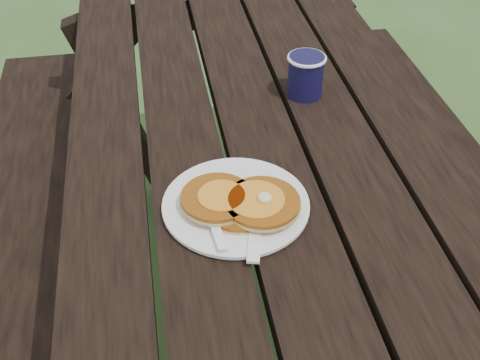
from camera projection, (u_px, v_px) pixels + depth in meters
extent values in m
plane|color=#325122|center=(248.00, 327.00, 1.74)|extent=(60.00, 60.00, 0.00)
cube|color=black|center=(251.00, 116.00, 1.28)|extent=(0.75, 1.80, 0.04)
cube|color=black|center=(15.00, 247.00, 1.39)|extent=(0.25, 1.80, 0.04)
cube|color=black|center=(462.00, 193.00, 1.54)|extent=(0.25, 1.80, 0.04)
cylinder|color=white|center=(236.00, 205.00, 1.02)|extent=(0.26, 0.26, 0.01)
cylinder|color=#964F10|center=(239.00, 206.00, 1.00)|extent=(0.12, 0.12, 0.01)
cylinder|color=#964F10|center=(217.00, 198.00, 1.00)|extent=(0.12, 0.12, 0.01)
cylinder|color=#964F10|center=(262.00, 203.00, 0.99)|extent=(0.13, 0.13, 0.01)
cylinder|color=orange|center=(256.00, 199.00, 0.99)|extent=(0.09, 0.09, 0.00)
ellipsoid|color=#F4E59E|center=(265.00, 197.00, 0.98)|extent=(0.02, 0.02, 0.02)
cube|color=white|center=(256.00, 222.00, 0.98)|extent=(0.06, 0.18, 0.00)
cylinder|color=#110E33|center=(306.00, 76.00, 1.27)|extent=(0.07, 0.07, 0.09)
torus|color=white|center=(307.00, 58.00, 1.25)|extent=(0.08, 0.08, 0.01)
cylinder|color=black|center=(307.00, 59.00, 1.25)|extent=(0.07, 0.07, 0.01)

